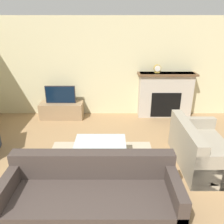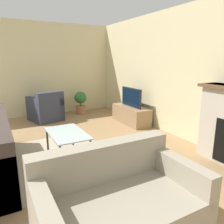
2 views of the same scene
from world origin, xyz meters
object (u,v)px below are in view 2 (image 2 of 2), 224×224
at_px(couch_loveseat, 118,206).
at_px(potted_plant, 81,101).
at_px(coffee_table, 67,135).
at_px(armchair_by_window, 46,110).
at_px(tv, 131,97).

height_order(couch_loveseat, potted_plant, couch_loveseat).
distance_m(coffee_table, potted_plant, 3.10).
relative_size(armchair_by_window, coffee_table, 1.00).
xyz_separation_m(couch_loveseat, armchair_by_window, (-4.41, 0.28, 0.01)).
relative_size(couch_loveseat, coffee_table, 1.57).
distance_m(tv, coffee_table, 2.43).
bearing_deg(tv, potted_plant, -153.89).
bearing_deg(potted_plant, armchair_by_window, -74.41).
height_order(couch_loveseat, armchair_by_window, same).
distance_m(couch_loveseat, coffee_table, 1.91).
relative_size(tv, coffee_table, 0.85).
relative_size(armchair_by_window, potted_plant, 1.41).
height_order(armchair_by_window, potted_plant, armchair_by_window).
distance_m(couch_loveseat, potted_plant, 4.93).
height_order(tv, couch_loveseat, tv).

